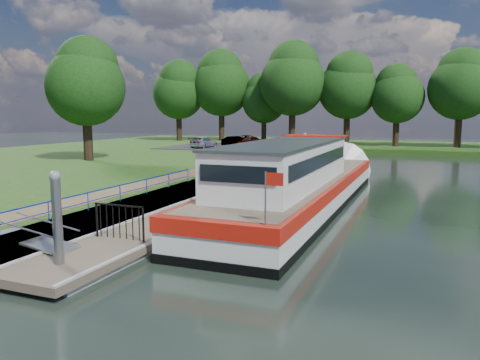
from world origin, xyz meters
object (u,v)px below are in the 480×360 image
at_px(car_b, 236,142).
at_px(car_c, 203,142).
at_px(pontoon, 242,194).
at_px(barge, 303,183).
at_px(car_a, 249,142).
at_px(car_d, 245,141).

height_order(car_b, car_c, car_b).
xyz_separation_m(pontoon, barge, (3.60, -1.08, 0.90)).
xyz_separation_m(barge, car_a, (-12.28, 24.99, 0.37)).
height_order(barge, car_a, barge).
bearing_deg(car_b, car_c, 138.97).
relative_size(pontoon, car_d, 7.05).
relative_size(car_a, car_d, 0.86).
bearing_deg(barge, car_c, 125.88).
xyz_separation_m(barge, car_c, (-17.06, 23.58, 0.31)).
distance_m(car_c, car_d, 5.25).
relative_size(car_b, car_c, 0.92).
bearing_deg(pontoon, barge, -16.70).
height_order(pontoon, car_a, car_a).
xyz_separation_m(car_b, car_c, (-3.22, -1.58, -0.03)).
bearing_deg(car_d, car_b, -82.09).
distance_m(barge, car_b, 28.72).
xyz_separation_m(car_a, car_d, (-1.63, 2.80, -0.03)).
bearing_deg(car_a, barge, -53.76).
distance_m(car_b, car_d, 2.62).
distance_m(pontoon, car_a, 25.47).
bearing_deg(car_d, car_c, -120.34).
distance_m(pontoon, car_c, 26.25).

